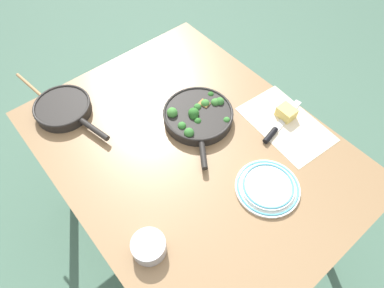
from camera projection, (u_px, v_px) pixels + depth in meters
ground_plane at (192, 222)px, 2.02m from camera, size 14.00×14.00×0.00m
dining_table_red at (192, 157)px, 1.45m from camera, size 1.32×1.02×0.77m
skillet_broccoli at (198, 115)px, 1.45m from camera, size 0.38×0.31×0.07m
skillet_eggs at (64, 109)px, 1.47m from camera, size 0.39×0.24×0.05m
wooden_spoon at (44, 98)px, 1.53m from camera, size 0.37×0.07×0.02m
parchment_sheet at (286, 124)px, 1.45m from camera, size 0.40×0.27×0.00m
grater_knife at (278, 127)px, 1.44m from camera, size 0.09×0.29×0.02m
cheese_block at (286, 113)px, 1.46m from camera, size 0.07×0.06×0.05m
dinner_plate_stack at (268, 187)px, 1.27m from camera, size 0.24×0.24×0.03m
prep_bowl_steel at (149, 247)px, 1.12m from camera, size 0.12×0.12×0.06m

